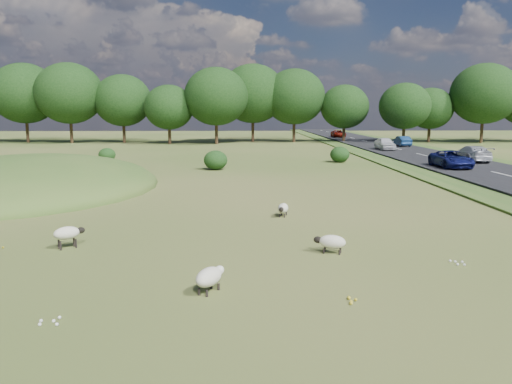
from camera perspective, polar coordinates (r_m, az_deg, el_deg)
ground at (r=39.06m, az=-3.69°, el=2.32°), size 160.00×160.00×0.00m
mound at (r=33.83m, az=-24.91°, el=0.39°), size 16.00×20.00×4.00m
road at (r=52.43m, az=19.14°, el=3.74°), size 8.00×150.00×0.25m
treeline at (r=74.25m, az=-3.70°, el=10.68°), size 96.28×14.66×11.70m
shrubs at (r=43.83m, az=-2.65°, el=4.04°), size 23.33×8.61×1.56m
sheep_0 at (r=13.30m, az=-5.34°, el=-9.61°), size 0.92×1.19×0.67m
sheep_1 at (r=16.90m, az=8.60°, el=-5.65°), size 1.14×0.75×0.63m
sheep_2 at (r=18.46m, az=-20.72°, el=-4.42°), size 1.07×0.88×0.77m
sheep_3 at (r=22.48m, az=3.10°, el=-1.88°), size 0.66×1.08×0.60m
car_0 at (r=48.48m, az=23.42°, el=4.06°), size 1.98×4.87×1.41m
car_2 at (r=66.39m, az=16.35°, el=5.60°), size 1.36×3.91×1.29m
car_3 at (r=86.91m, az=9.39°, el=6.61°), size 2.02×4.38×1.22m
car_4 at (r=42.71m, az=21.42°, el=3.53°), size 2.21×4.79×1.33m
car_5 at (r=60.01m, az=14.52°, el=5.40°), size 1.70×4.23×1.44m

